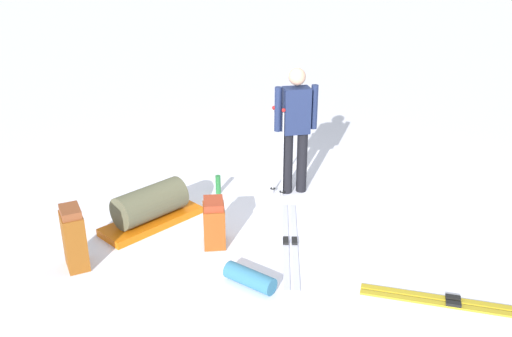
{
  "coord_description": "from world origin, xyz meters",
  "views": [
    {
      "loc": [
        -5.11,
        3.31,
        3.33
      ],
      "look_at": [
        0.0,
        0.0,
        0.7
      ],
      "focal_mm": 39.59,
      "sensor_mm": 36.0,
      "label": 1
    }
  ],
  "objects_px": {
    "gear_sled": "(151,208)",
    "ski_pair_far": "(453,303)",
    "ski_pair_near": "(290,242)",
    "thermos_bottle": "(218,185)",
    "sleeping_mat_rolled": "(250,278)",
    "ski_poles_planted_near": "(278,147)",
    "backpack_large_dark": "(214,223)",
    "backpack_bright": "(74,238)",
    "skier_standing": "(296,125)"
  },
  "relations": [
    {
      "from": "ski_pair_near",
      "to": "thermos_bottle",
      "type": "height_order",
      "value": "thermos_bottle"
    },
    {
      "from": "sleeping_mat_rolled",
      "to": "ski_poles_planted_near",
      "type": "bearing_deg",
      "value": -42.42
    },
    {
      "from": "ski_pair_near",
      "to": "sleeping_mat_rolled",
      "type": "relative_size",
      "value": 2.95
    },
    {
      "from": "backpack_large_dark",
      "to": "sleeping_mat_rolled",
      "type": "xyz_separation_m",
      "value": [
        -0.91,
        0.1,
        -0.18
      ]
    },
    {
      "from": "ski_poles_planted_near",
      "to": "gear_sled",
      "type": "relative_size",
      "value": 0.93
    },
    {
      "from": "ski_pair_far",
      "to": "backpack_large_dark",
      "type": "relative_size",
      "value": 2.58
    },
    {
      "from": "ski_pair_far",
      "to": "backpack_bright",
      "type": "xyz_separation_m",
      "value": [
        2.6,
        2.82,
        0.33
      ]
    },
    {
      "from": "backpack_large_dark",
      "to": "backpack_bright",
      "type": "bearing_deg",
      "value": 74.96
    },
    {
      "from": "ski_pair_near",
      "to": "ski_pair_far",
      "type": "xyz_separation_m",
      "value": [
        -1.75,
        -0.65,
        0.0
      ]
    },
    {
      "from": "backpack_bright",
      "to": "thermos_bottle",
      "type": "distance_m",
      "value": 2.26
    },
    {
      "from": "ski_pair_near",
      "to": "backpack_bright",
      "type": "height_order",
      "value": "backpack_bright"
    },
    {
      "from": "gear_sled",
      "to": "sleeping_mat_rolled",
      "type": "relative_size",
      "value": 2.38
    },
    {
      "from": "ski_pair_far",
      "to": "backpack_bright",
      "type": "height_order",
      "value": "backpack_bright"
    },
    {
      "from": "ski_pair_near",
      "to": "thermos_bottle",
      "type": "xyz_separation_m",
      "value": [
        1.58,
        0.04,
        0.12
      ]
    },
    {
      "from": "ski_poles_planted_near",
      "to": "thermos_bottle",
      "type": "bearing_deg",
      "value": 55.03
    },
    {
      "from": "ski_pair_near",
      "to": "ski_pair_far",
      "type": "distance_m",
      "value": 1.87
    },
    {
      "from": "ski_pair_far",
      "to": "sleeping_mat_rolled",
      "type": "relative_size",
      "value": 2.57
    },
    {
      "from": "backpack_large_dark",
      "to": "gear_sled",
      "type": "relative_size",
      "value": 0.42
    },
    {
      "from": "backpack_bright",
      "to": "ski_poles_planted_near",
      "type": "distance_m",
      "value": 2.81
    },
    {
      "from": "ski_pair_near",
      "to": "sleeping_mat_rolled",
      "type": "height_order",
      "value": "sleeping_mat_rolled"
    },
    {
      "from": "ski_poles_planted_near",
      "to": "skier_standing",
      "type": "bearing_deg",
      "value": -101.08
    },
    {
      "from": "ski_pair_near",
      "to": "ski_pair_far",
      "type": "bearing_deg",
      "value": -159.54
    },
    {
      "from": "ski_pair_far",
      "to": "thermos_bottle",
      "type": "xyz_separation_m",
      "value": [
        3.33,
        0.7,
        0.12
      ]
    },
    {
      "from": "gear_sled",
      "to": "ski_pair_far",
      "type": "bearing_deg",
      "value": -149.36
    },
    {
      "from": "ski_poles_planted_near",
      "to": "ski_pair_far",
      "type": "bearing_deg",
      "value": -179.16
    },
    {
      "from": "ski_pair_near",
      "to": "sleeping_mat_rolled",
      "type": "distance_m",
      "value": 0.93
    },
    {
      "from": "ski_pair_near",
      "to": "sleeping_mat_rolled",
      "type": "bearing_deg",
      "value": 118.21
    },
    {
      "from": "skier_standing",
      "to": "ski_pair_near",
      "type": "relative_size",
      "value": 1.05
    },
    {
      "from": "ski_pair_near",
      "to": "sleeping_mat_rolled",
      "type": "xyz_separation_m",
      "value": [
        -0.44,
        0.82,
        0.08
      ]
    },
    {
      "from": "backpack_bright",
      "to": "sleeping_mat_rolled",
      "type": "distance_m",
      "value": 1.88
    },
    {
      "from": "backpack_bright",
      "to": "thermos_bottle",
      "type": "xyz_separation_m",
      "value": [
        0.73,
        -2.12,
        -0.21
      ]
    },
    {
      "from": "ski_pair_far",
      "to": "gear_sled",
      "type": "height_order",
      "value": "gear_sled"
    },
    {
      "from": "ski_pair_far",
      "to": "ski_poles_planted_near",
      "type": "xyz_separation_m",
      "value": [
        2.88,
        0.04,
        0.67
      ]
    },
    {
      "from": "ski_pair_far",
      "to": "ski_pair_near",
      "type": "bearing_deg",
      "value": 20.46
    },
    {
      "from": "backpack_bright",
      "to": "ski_poles_planted_near",
      "type": "relative_size",
      "value": 0.57
    },
    {
      "from": "thermos_bottle",
      "to": "backpack_large_dark",
      "type": "bearing_deg",
      "value": 148.75
    },
    {
      "from": "skier_standing",
      "to": "ski_pair_far",
      "type": "distance_m",
      "value": 2.99
    },
    {
      "from": "gear_sled",
      "to": "ski_poles_planted_near",
      "type": "bearing_deg",
      "value": -94.9
    },
    {
      "from": "thermos_bottle",
      "to": "backpack_bright",
      "type": "bearing_deg",
      "value": 109.0
    },
    {
      "from": "ski_poles_planted_near",
      "to": "gear_sled",
      "type": "xyz_separation_m",
      "value": [
        0.15,
        1.75,
        -0.46
      ]
    },
    {
      "from": "ski_poles_planted_near",
      "to": "sleeping_mat_rolled",
      "type": "height_order",
      "value": "ski_poles_planted_near"
    },
    {
      "from": "ski_pair_near",
      "to": "backpack_bright",
      "type": "bearing_deg",
      "value": 68.51
    },
    {
      "from": "backpack_bright",
      "to": "thermos_bottle",
      "type": "relative_size",
      "value": 2.67
    },
    {
      "from": "backpack_large_dark",
      "to": "thermos_bottle",
      "type": "xyz_separation_m",
      "value": [
        1.12,
        -0.68,
        -0.14
      ]
    },
    {
      "from": "gear_sled",
      "to": "ski_pair_near",
      "type": "bearing_deg",
      "value": -138.25
    },
    {
      "from": "sleeping_mat_rolled",
      "to": "thermos_bottle",
      "type": "bearing_deg",
      "value": -21.05
    },
    {
      "from": "skier_standing",
      "to": "ski_poles_planted_near",
      "type": "height_order",
      "value": "skier_standing"
    },
    {
      "from": "backpack_bright",
      "to": "sleeping_mat_rolled",
      "type": "bearing_deg",
      "value": -133.88
    },
    {
      "from": "ski_pair_near",
      "to": "gear_sled",
      "type": "xyz_separation_m",
      "value": [
        1.28,
        1.14,
        0.21
      ]
    },
    {
      "from": "backpack_large_dark",
      "to": "thermos_bottle",
      "type": "relative_size",
      "value": 2.11
    }
  ]
}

